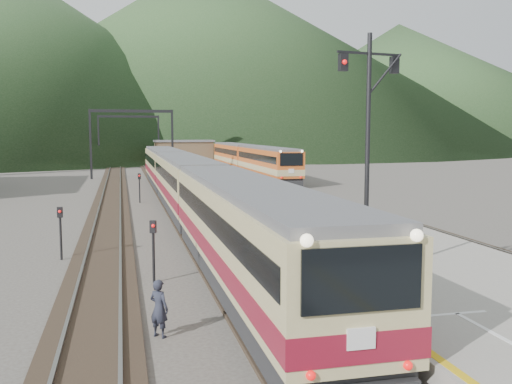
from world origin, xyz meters
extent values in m
plane|color=#47423D|center=(0.00, 0.00, 0.00)|extent=(400.00, 400.00, 0.00)
cube|color=black|center=(0.00, 40.00, 0.06)|extent=(2.60, 200.00, 0.12)
cube|color=slate|center=(-0.72, 40.00, 0.16)|extent=(0.10, 200.00, 0.14)
cube|color=slate|center=(0.72, 40.00, 0.16)|extent=(0.10, 200.00, 0.14)
cube|color=black|center=(-5.00, 40.00, 0.06)|extent=(2.60, 200.00, 0.12)
cube|color=slate|center=(-5.72, 40.00, 0.16)|extent=(0.10, 200.00, 0.14)
cube|color=slate|center=(-4.28, 40.00, 0.16)|extent=(0.10, 200.00, 0.14)
cube|color=black|center=(11.50, 40.00, 0.06)|extent=(2.60, 200.00, 0.12)
cube|color=slate|center=(10.78, 40.00, 0.16)|extent=(0.10, 200.00, 0.14)
cube|color=slate|center=(12.22, 40.00, 0.16)|extent=(0.10, 200.00, 0.14)
cube|color=gray|center=(5.60, 38.00, 0.50)|extent=(8.00, 100.00, 1.00)
cube|color=black|center=(-7.50, 55.00, 4.00)|extent=(0.25, 0.25, 8.00)
cube|color=black|center=(1.80, 55.00, 4.00)|extent=(0.25, 0.25, 8.00)
cube|color=black|center=(-2.85, 55.00, 7.80)|extent=(9.30, 0.22, 0.35)
cube|color=black|center=(-7.50, 80.00, 4.00)|extent=(0.25, 0.25, 8.00)
cube|color=black|center=(1.80, 80.00, 4.00)|extent=(0.25, 0.25, 8.00)
cube|color=black|center=(-2.85, 80.00, 7.80)|extent=(9.30, 0.22, 0.35)
cube|color=brown|center=(5.60, 78.00, 2.40)|extent=(9.00, 4.00, 2.80)
cube|color=slate|center=(5.60, 78.00, 3.95)|extent=(9.40, 4.40, 0.30)
cone|color=#1F401B|center=(-40.00, 190.00, 30.00)|extent=(180.00, 180.00, 60.00)
cone|color=#1F401B|center=(30.00, 230.00, 37.50)|extent=(220.00, 220.00, 75.00)
cone|color=#1F401B|center=(110.00, 210.00, 25.00)|extent=(160.00, 160.00, 50.00)
cube|color=tan|center=(0.00, 5.82, 1.94)|extent=(2.81, 18.89, 3.43)
cube|color=tan|center=(0.00, 25.21, 1.94)|extent=(2.81, 18.89, 3.43)
cube|color=tan|center=(0.00, 44.60, 1.94)|extent=(2.81, 18.89, 3.43)
cube|color=#C1531E|center=(11.50, 47.80, 1.89)|extent=(2.73, 18.33, 3.33)
cube|color=#C1531E|center=(11.50, 66.63, 1.89)|extent=(2.73, 18.33, 3.33)
cylinder|color=black|center=(3.10, 3.07, 4.68)|extent=(0.14, 0.14, 7.36)
cube|color=black|center=(3.10, 3.07, 7.76)|extent=(2.18, 0.44, 0.07)
cube|color=black|center=(2.21, 2.92, 7.46)|extent=(0.28, 0.22, 0.50)
cube|color=black|center=(3.98, 3.22, 7.46)|extent=(0.28, 0.22, 0.50)
cylinder|color=black|center=(-3.09, 7.63, 1.00)|extent=(0.10, 0.10, 2.00)
cube|color=black|center=(-3.09, 7.63, 2.05)|extent=(0.26, 0.22, 0.45)
cylinder|color=black|center=(-2.83, 31.35, 1.00)|extent=(0.10, 0.10, 2.00)
cube|color=black|center=(-2.83, 31.35, 2.05)|extent=(0.23, 0.17, 0.45)
cylinder|color=black|center=(-6.73, 12.28, 1.00)|extent=(0.10, 0.10, 2.00)
cube|color=black|center=(-6.73, 12.28, 2.05)|extent=(0.23, 0.17, 0.45)
imported|color=#232533|center=(-3.26, 2.01, 0.78)|extent=(0.67, 0.66, 1.57)
camera|label=1|loc=(-4.15, -12.90, 5.46)|focal=40.00mm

